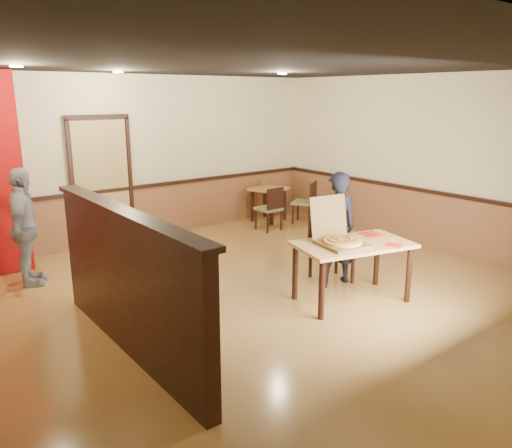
{
  "coord_description": "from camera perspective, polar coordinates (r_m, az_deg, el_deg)",
  "views": [
    {
      "loc": [
        -3.78,
        -4.5,
        2.47
      ],
      "look_at": [
        -0.27,
        0.0,
        0.98
      ],
      "focal_mm": 35.0,
      "sensor_mm": 36.0,
      "label": 1
    }
  ],
  "objects": [
    {
      "name": "floor",
      "position": [
        6.38,
        1.96,
        -8.2
      ],
      "size": [
        7.0,
        7.0,
        0.0
      ],
      "primitive_type": "plane",
      "color": "#B48746",
      "rests_on": "ground"
    },
    {
      "name": "ceiling",
      "position": [
        5.89,
        2.21,
        17.81
      ],
      "size": [
        7.0,
        7.0,
        0.0
      ],
      "primitive_type": "plane",
      "rotation": [
        3.14,
        0.0,
        0.0
      ],
      "color": "black",
      "rests_on": "wall_back"
    },
    {
      "name": "wall_back",
      "position": [
        8.91,
        -12.63,
        7.36
      ],
      "size": [
        7.0,
        0.0,
        7.0
      ],
      "primitive_type": "plane",
      "rotation": [
        1.57,
        0.0,
        0.0
      ],
      "color": "beige",
      "rests_on": "floor"
    },
    {
      "name": "wall_right",
      "position": [
        8.62,
        20.34,
        6.57
      ],
      "size": [
        0.0,
        7.0,
        7.0
      ],
      "primitive_type": "plane",
      "rotation": [
        1.57,
        0.0,
        -1.57
      ],
      "color": "beige",
      "rests_on": "floor"
    },
    {
      "name": "wainscot_back",
      "position": [
        9.05,
        -12.22,
        1.37
      ],
      "size": [
        7.0,
        0.04,
        0.9
      ],
      "primitive_type": "cube",
      "color": "brown",
      "rests_on": "floor"
    },
    {
      "name": "chair_rail_back",
      "position": [
        8.94,
        -12.32,
        4.28
      ],
      "size": [
        7.0,
        0.06,
        0.06
      ],
      "primitive_type": "cube",
      "color": "black",
      "rests_on": "wall_back"
    },
    {
      "name": "wainscot_right",
      "position": [
        8.77,
        19.69,
        0.41
      ],
      "size": [
        0.04,
        7.0,
        0.9
      ],
      "primitive_type": "cube",
      "color": "brown",
      "rests_on": "floor"
    },
    {
      "name": "chair_rail_right",
      "position": [
        8.66,
        19.88,
        3.41
      ],
      "size": [
        0.06,
        7.0,
        0.06
      ],
      "primitive_type": "cube",
      "color": "black",
      "rests_on": "wall_right"
    },
    {
      "name": "back_door",
      "position": [
        8.62,
        -17.2,
        4.47
      ],
      "size": [
        0.9,
        0.06,
        2.1
      ],
      "primitive_type": "cube",
      "color": "tan",
      "rests_on": "wall_back"
    },
    {
      "name": "booth_partition",
      "position": [
        4.97,
        -14.54,
        -6.31
      ],
      "size": [
        0.2,
        3.1,
        1.44
      ],
      "color": "black",
      "rests_on": "floor"
    },
    {
      "name": "spot_a",
      "position": [
        6.48,
        -25.72,
        15.97
      ],
      "size": [
        0.14,
        0.14,
        0.02
      ],
      "primitive_type": "cylinder",
      "color": "beige",
      "rests_on": "ceiling"
    },
    {
      "name": "spot_b",
      "position": [
        7.62,
        -15.49,
        16.43
      ],
      "size": [
        0.14,
        0.14,
        0.02
      ],
      "primitive_type": "cylinder",
      "color": "beige",
      "rests_on": "ceiling"
    },
    {
      "name": "spot_c",
      "position": [
        7.93,
        3.01,
        16.82
      ],
      "size": [
        0.14,
        0.14,
        0.02
      ],
      "primitive_type": "cylinder",
      "color": "beige",
      "rests_on": "ceiling"
    },
    {
      "name": "main_table",
      "position": [
        6.14,
        10.98,
        -3.09
      ],
      "size": [
        1.54,
        1.11,
        0.74
      ],
      "rotation": [
        0.0,
        0.0,
        -0.25
      ],
      "color": "tan",
      "rests_on": "floor"
    },
    {
      "name": "diner_chair",
      "position": [
        6.85,
        8.38,
        -1.77
      ],
      "size": [
        0.62,
        0.62,
        1.02
      ],
      "rotation": [
        0.0,
        0.0,
        -0.27
      ],
      "color": "olive",
      "rests_on": "floor"
    },
    {
      "name": "side_chair_left",
      "position": [
        9.23,
        1.68,
        1.96
      ],
      "size": [
        0.42,
        0.42,
        0.82
      ],
      "rotation": [
        0.0,
        0.0,
        3.18
      ],
      "color": "olive",
      "rests_on": "floor"
    },
    {
      "name": "side_chair_right",
      "position": [
        9.84,
        5.83,
        2.69
      ],
      "size": [
        0.56,
        0.56,
        0.83
      ],
      "rotation": [
        0.0,
        0.0,
        3.66
      ],
      "color": "olive",
      "rests_on": "floor"
    },
    {
      "name": "side_table",
      "position": [
        9.96,
        1.43,
        3.2
      ],
      "size": [
        0.79,
        0.79,
        0.67
      ],
      "rotation": [
        0.0,
        0.0,
        0.31
      ],
      "color": "tan",
      "rests_on": "floor"
    },
    {
      "name": "diner",
      "position": [
        6.67,
        9.13,
        -0.48
      ],
      "size": [
        0.65,
        0.57,
        1.51
      ],
      "primitive_type": "imported",
      "rotation": [
        0.0,
        0.0,
        2.69
      ],
      "color": "black",
      "rests_on": "floor"
    },
    {
      "name": "passerby",
      "position": [
        7.17,
        -24.92,
        -0.38
      ],
      "size": [
        0.71,
        1.0,
        1.57
      ],
      "primitive_type": "imported",
      "rotation": [
        0.0,
        0.0,
        1.18
      ],
      "color": "#94959C",
      "rests_on": "floor"
    },
    {
      "name": "pizza_box",
      "position": [
        5.99,
        9.58,
        -1.69
      ],
      "size": [
        0.61,
        0.69,
        0.54
      ],
      "rotation": [
        0.0,
        0.0,
        -0.18
      ],
      "color": "brown",
      "rests_on": "main_table"
    },
    {
      "name": "pizza",
      "position": [
        5.95,
        9.9,
        -1.97
      ],
      "size": [
        0.5,
        0.5,
        0.03
      ],
      "primitive_type": "cylinder",
      "rotation": [
        0.0,
        0.0,
        0.13
      ],
      "color": "gold",
      "rests_on": "pizza_box"
    },
    {
      "name": "napkin_near",
      "position": [
        6.11,
        15.46,
        -2.34
      ],
      "size": [
        0.25,
        0.25,
        0.01
      ],
      "rotation": [
        0.0,
        0.0,
        0.35
      ],
      "color": "red",
      "rests_on": "main_table"
    },
    {
      "name": "napkin_far",
      "position": [
        6.51,
        12.99,
        -1.14
      ],
      "size": [
        0.29,
        0.29,
        0.01
      ],
      "rotation": [
        0.0,
        0.0,
        -0.19
      ],
      "color": "red",
      "rests_on": "main_table"
    },
    {
      "name": "condiment",
      "position": [
        9.99,
        0.94,
        4.7
      ],
      "size": [
        0.07,
        0.07,
        0.17
      ],
      "primitive_type": "cylinder",
      "color": "#95591B",
      "rests_on": "side_table"
    }
  ]
}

